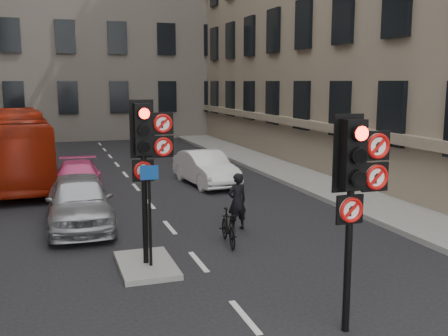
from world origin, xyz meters
TOP-DOWN VIEW (x-y plane):
  - pavement_right at (7.20, 12.00)m, footprint 3.00×50.00m
  - centre_island at (-1.20, 5.00)m, footprint 1.20×2.00m
  - building_far at (0.00, 38.00)m, footprint 30.00×14.00m
  - signal_near at (1.49, 0.99)m, footprint 0.91×0.40m
  - signal_far at (-1.11, 4.99)m, footprint 0.91×0.40m
  - car_silver at (-2.39, 8.86)m, footprint 1.85×4.44m
  - car_white at (2.74, 13.70)m, footprint 1.82×4.19m
  - car_pink at (-2.22, 13.27)m, footprint 1.97×4.23m
  - bus_red at (-4.50, 16.95)m, footprint 3.17×10.62m
  - motorcycle at (1.06, 6.00)m, footprint 0.59×1.54m
  - motorcyclist at (1.74, 7.21)m, footprint 0.65×0.49m
  - info_sign at (-1.13, 4.77)m, footprint 0.38×0.12m

SIDE VIEW (x-z plane):
  - centre_island at x=-1.20m, z-range 0.00..0.12m
  - pavement_right at x=7.20m, z-range 0.00..0.16m
  - motorcycle at x=1.06m, z-range 0.00..0.90m
  - car_pink at x=-2.22m, z-range 0.00..1.20m
  - car_white at x=2.74m, z-range 0.00..1.34m
  - car_silver at x=-2.39m, z-range 0.00..1.50m
  - motorcyclist at x=1.74m, z-range 0.00..1.60m
  - bus_red at x=-4.50m, z-range 0.00..2.92m
  - info_sign at x=-1.13m, z-range 0.44..2.66m
  - signal_near at x=1.49m, z-range 0.79..4.37m
  - signal_far at x=-1.11m, z-range 0.91..4.49m
  - building_far at x=0.00m, z-range 0.00..20.00m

